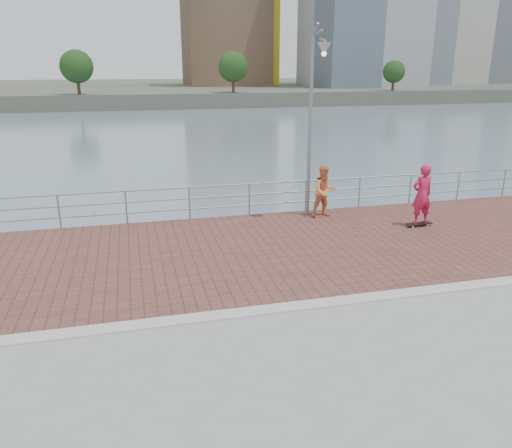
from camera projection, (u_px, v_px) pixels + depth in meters
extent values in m
plane|color=slate|center=(278.00, 390.00, 11.19)|extent=(400.00, 400.00, 0.00)
cube|color=brown|center=(242.00, 251.00, 13.90)|extent=(40.00, 6.80, 0.02)
cube|color=#B7B5AD|center=(279.00, 309.00, 10.57)|extent=(40.00, 0.40, 0.06)
cube|color=#4C5142|center=(137.00, 89.00, 123.95)|extent=(320.00, 95.00, 2.50)
cylinder|color=#8C9EA8|center=(59.00, 212.00, 15.68)|extent=(0.06, 0.06, 1.10)
cylinder|color=#8C9EA8|center=(126.00, 208.00, 16.16)|extent=(0.06, 0.06, 1.10)
cylinder|color=#8C9EA8|center=(190.00, 204.00, 16.64)|extent=(0.06, 0.06, 1.10)
cylinder|color=#8C9EA8|center=(249.00, 200.00, 17.12)|extent=(0.06, 0.06, 1.10)
cylinder|color=#8C9EA8|center=(306.00, 196.00, 17.60)|extent=(0.06, 0.06, 1.10)
cylinder|color=#8C9EA8|center=(359.00, 193.00, 18.08)|extent=(0.06, 0.06, 1.10)
cylinder|color=#8C9EA8|center=(410.00, 189.00, 18.56)|extent=(0.06, 0.06, 1.10)
cylinder|color=#8C9EA8|center=(458.00, 186.00, 19.04)|extent=(0.06, 0.06, 1.10)
cylinder|color=#8C9EA8|center=(504.00, 183.00, 19.52)|extent=(0.06, 0.06, 1.10)
cylinder|color=#8C9EA8|center=(219.00, 186.00, 16.71)|extent=(39.00, 0.05, 0.05)
cylinder|color=#8C9EA8|center=(220.00, 197.00, 16.83)|extent=(39.00, 0.05, 0.05)
cylinder|color=#8C9EA8|center=(220.00, 207.00, 16.94)|extent=(39.00, 0.05, 0.05)
cylinder|color=gray|center=(310.00, 130.00, 16.39)|extent=(0.12, 0.12, 5.87)
cylinder|color=gray|center=(319.00, 33.00, 15.04)|extent=(0.07, 0.98, 0.07)
cone|color=#B2B2AD|center=(324.00, 40.00, 14.65)|extent=(0.43, 0.43, 0.34)
cube|color=black|center=(419.00, 224.00, 16.01)|extent=(0.89, 0.28, 0.03)
cylinder|color=beige|center=(413.00, 227.00, 15.87)|extent=(0.07, 0.05, 0.07)
cylinder|color=beige|center=(428.00, 225.00, 16.03)|extent=(0.07, 0.05, 0.07)
cylinder|color=beige|center=(410.00, 225.00, 16.01)|extent=(0.07, 0.05, 0.07)
cylinder|color=beige|center=(425.00, 224.00, 16.18)|extent=(0.07, 0.05, 0.07)
imported|color=#CD1B47|center=(422.00, 195.00, 15.71)|extent=(0.73, 0.51, 1.92)
imported|color=#EC8645|center=(325.00, 191.00, 16.81)|extent=(0.89, 0.71, 1.76)
cube|color=brown|center=(225.00, 23.00, 112.60)|extent=(18.00, 18.00, 26.97)
cylinder|color=#473323|center=(78.00, 82.00, 78.60)|extent=(0.50, 0.50, 3.98)
sphere|color=#193814|center=(77.00, 66.00, 77.91)|extent=(5.12, 5.12, 5.12)
cylinder|color=#473323|center=(233.00, 81.00, 84.46)|extent=(0.50, 0.50, 3.93)
sphere|color=#193814|center=(233.00, 67.00, 83.77)|extent=(5.05, 5.05, 5.05)
cylinder|color=#473323|center=(393.00, 82.00, 91.59)|extent=(0.50, 0.50, 3.12)
sphere|color=#193814|center=(394.00, 72.00, 91.05)|extent=(4.02, 4.02, 4.02)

